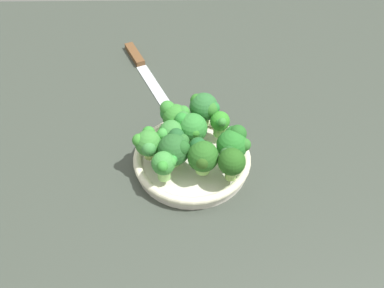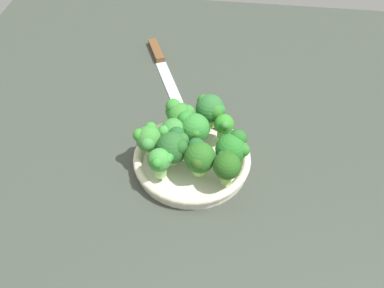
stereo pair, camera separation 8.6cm
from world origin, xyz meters
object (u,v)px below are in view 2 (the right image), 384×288
Objects in this scene: broccoli_floret_6 at (224,125)px; broccoli_floret_1 at (199,156)px; bowl at (192,160)px; broccoli_floret_2 at (211,109)px; broccoli_floret_4 at (160,161)px; broccoli_floret_5 at (233,147)px; broccoli_floret_8 at (193,126)px; knife at (161,61)px; broccoli_floret_3 at (179,114)px; broccoli_floret_0 at (148,139)px; broccoli_floret_7 at (174,146)px; broccoli_floret_9 at (227,165)px; broccoli_floret_10 at (174,133)px.

broccoli_floret_1 is at bearing 158.18° from broccoli_floret_6.
broccoli_floret_2 is (8.84, -2.67, 6.09)cm from bowl.
broccoli_floret_4 is 13.96cm from broccoli_floret_5.
broccoli_floret_1 is 6.71cm from broccoli_floret_5.
knife is (29.98, 12.23, -6.64)cm from broccoli_floret_8.
knife is at bearing 18.34° from broccoli_floret_3.
broccoli_floret_6 is (6.53, 2.21, -0.73)cm from broccoli_floret_5.
broccoli_floret_3 is 12.66cm from broccoli_floret_4.
bowl is 9.38cm from broccoli_floret_6.
broccoli_floret_6 is at bearing -96.40° from broccoli_floret_3.
bowl is 10.01cm from broccoli_floret_0.
broccoli_floret_0 is 9.25cm from broccoli_floret_8.
bowl is 11.06cm from broccoli_floret_2.
broccoli_floret_8 reaches higher than broccoli_floret_6.
broccoli_floret_7 reaches higher than broccoli_floret_4.
broccoli_floret_9 is at bearing -108.46° from broccoli_floret_0.
broccoli_floret_8 reaches higher than broccoli_floret_9.
broccoli_floret_5 reaches higher than broccoli_floret_7.
broccoli_floret_9 is at bearing -142.17° from broccoli_floret_8.
bowl is 6.69cm from broccoli_floret_10.
broccoli_floret_6 is 11.59cm from broccoli_floret_7.
broccoli_floret_6 reaches higher than bowl.
broccoli_floret_7 is at bearing 151.33° from broccoli_floret_2.
broccoli_floret_3 is 0.29× the size of knife.
broccoli_floret_5 is (-0.88, -7.87, 5.63)cm from bowl.
broccoli_floret_3 is at bearing 109.26° from broccoli_floret_2.
broccoli_floret_1 is (-3.40, -10.32, 0.18)cm from broccoli_floret_0.
broccoli_floret_5 reaches higher than broccoli_floret_0.
broccoli_floret_2 is 15.13cm from broccoli_floret_9.
broccoli_floret_8 is at bearing 149.96° from broccoli_floret_2.
broccoli_floret_5 is (4.96, -13.04, 0.44)cm from broccoli_floret_4.
broccoli_floret_2 reaches higher than broccoli_floret_10.
broccoli_floret_3 is at bearing 48.27° from broccoli_floret_8.
broccoli_floret_1 is 5.41cm from broccoli_floret_7.
bowl is 3.70× the size of broccoli_floret_10.
broccoli_floret_3 is 1.17× the size of broccoli_floret_4.
broccoli_floret_2 is 16.67cm from broccoli_floret_4.
broccoli_floret_9 is at bearing -110.36° from broccoli_floret_7.
bowl is at bearing -176.17° from broccoli_floret_8.
broccoli_floret_2 reaches higher than broccoli_floret_5.
broccoli_floret_6 is 10.21cm from broccoli_floret_10.
broccoli_floret_8 is (5.62, -2.92, 0.32)cm from broccoli_floret_7.
broccoli_floret_5 reaches higher than broccoli_floret_10.
broccoli_floret_1 is 12.73cm from broccoli_floret_2.
bowl is at bearing -159.71° from knife.
broccoli_floret_1 is at bearing 116.30° from broccoli_floret_5.
broccoli_floret_8 is (4.66, 8.12, 0.02)cm from broccoli_floret_5.
bowl is 9.72cm from broccoli_floret_5.
broccoli_floret_4 is at bearing 152.94° from broccoli_floret_8.
broccoli_floret_2 reaches higher than broccoli_floret_0.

